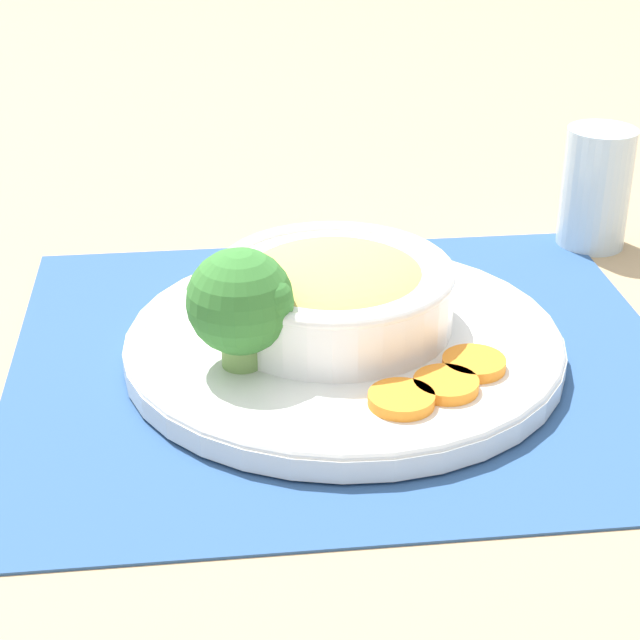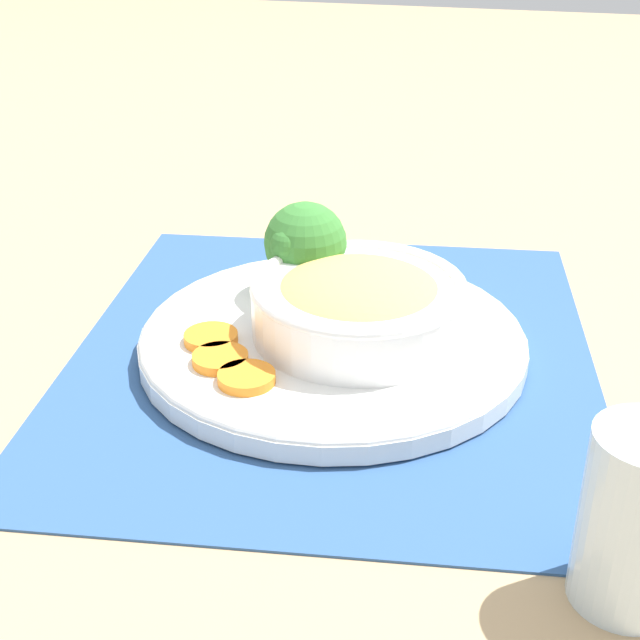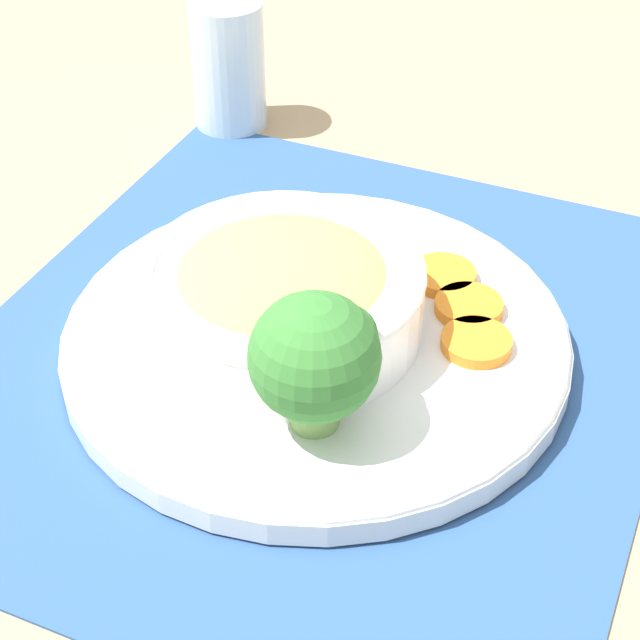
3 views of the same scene
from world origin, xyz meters
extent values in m
plane|color=tan|center=(0.00, 0.00, 0.00)|extent=(4.00, 4.00, 0.00)
cube|color=#2D5184|center=(0.00, 0.00, 0.00)|extent=(0.55, 0.50, 0.00)
cylinder|color=white|center=(0.00, 0.00, 0.01)|extent=(0.32, 0.32, 0.02)
torus|color=white|center=(0.00, 0.00, 0.02)|extent=(0.32, 0.32, 0.01)
cylinder|color=white|center=(0.01, -0.02, 0.04)|extent=(0.18, 0.18, 0.04)
torus|color=white|center=(0.01, -0.02, 0.06)|extent=(0.18, 0.18, 0.01)
ellipsoid|color=#E0B75B|center=(0.01, -0.02, 0.05)|extent=(0.15, 0.15, 0.05)
cylinder|color=#759E51|center=(0.07, 0.04, 0.03)|extent=(0.03, 0.03, 0.02)
sphere|color=#387A33|center=(0.07, 0.04, 0.07)|extent=(0.07, 0.07, 0.07)
sphere|color=#387A33|center=(0.05, 0.05, 0.08)|extent=(0.03, 0.03, 0.03)
sphere|color=#387A33|center=(0.09, 0.04, 0.07)|extent=(0.03, 0.03, 0.03)
cylinder|color=orange|center=(-0.04, 0.09, 0.02)|extent=(0.04, 0.04, 0.01)
cylinder|color=orange|center=(-0.07, 0.07, 0.02)|extent=(0.04, 0.04, 0.01)
cylinder|color=orange|center=(-0.09, 0.05, 0.02)|extent=(0.04, 0.04, 0.01)
cylinder|color=silver|center=(-0.23, -0.23, 0.06)|extent=(0.06, 0.06, 0.11)
cylinder|color=silver|center=(-0.23, -0.23, 0.04)|extent=(0.05, 0.05, 0.07)
camera|label=1|loc=(0.00, 0.70, 0.39)|focal=60.00mm
camera|label=2|loc=(-0.64, -0.16, 0.38)|focal=50.00mm
camera|label=3|loc=(0.45, 0.28, 0.45)|focal=60.00mm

